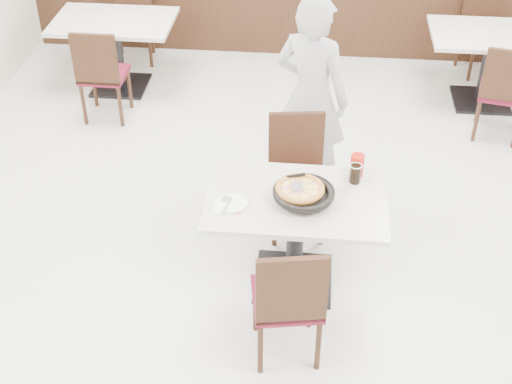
# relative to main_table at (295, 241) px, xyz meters

# --- Properties ---
(floor) EXTENTS (7.00, 7.00, 0.00)m
(floor) POSITION_rel_main_table_xyz_m (-0.21, 0.28, -0.38)
(floor) COLOR #B0B0AB
(floor) RESTS_ON ground
(wainscot_back) EXTENTS (5.90, 0.03, 1.10)m
(wainscot_back) POSITION_rel_main_table_xyz_m (-0.21, 3.76, 0.18)
(wainscot_back) COLOR black
(wainscot_back) RESTS_ON floor
(main_table) EXTENTS (1.25, 0.87, 0.75)m
(main_table) POSITION_rel_main_table_xyz_m (0.00, 0.00, 0.00)
(main_table) COLOR beige
(main_table) RESTS_ON floor
(chair_near) EXTENTS (0.49, 0.49, 0.95)m
(chair_near) POSITION_rel_main_table_xyz_m (-0.02, -0.64, 0.10)
(chair_near) COLOR black
(chair_near) RESTS_ON floor
(chair_far) EXTENTS (0.48, 0.48, 0.95)m
(chair_far) POSITION_rel_main_table_xyz_m (-0.02, 0.59, 0.10)
(chair_far) COLOR black
(chair_far) RESTS_ON floor
(trivet) EXTENTS (0.13, 0.13, 0.04)m
(trivet) POSITION_rel_main_table_xyz_m (0.02, 0.02, 0.39)
(trivet) COLOR black
(trivet) RESTS_ON main_table
(pizza_pan) EXTENTS (0.37, 0.37, 0.01)m
(pizza_pan) POSITION_rel_main_table_xyz_m (0.05, -0.03, 0.42)
(pizza_pan) COLOR black
(pizza_pan) RESTS_ON trivet
(pizza) EXTENTS (0.31, 0.31, 0.02)m
(pizza) POSITION_rel_main_table_xyz_m (0.02, -0.00, 0.44)
(pizza) COLOR #BB7B37
(pizza) RESTS_ON pizza_pan
(pizza_server) EXTENTS (0.09, 0.11, 0.00)m
(pizza_server) POSITION_rel_main_table_xyz_m (-0.00, 0.00, 0.47)
(pizza_server) COLOR white
(pizza_server) RESTS_ON pizza
(napkin) EXTENTS (0.17, 0.17, 0.00)m
(napkin) POSITION_rel_main_table_xyz_m (-0.45, -0.14, 0.38)
(napkin) COLOR white
(napkin) RESTS_ON main_table
(side_plate) EXTENTS (0.21, 0.21, 0.01)m
(side_plate) POSITION_rel_main_table_xyz_m (-0.42, -0.12, 0.38)
(side_plate) COLOR white
(side_plate) RESTS_ON napkin
(fork) EXTENTS (0.06, 0.18, 0.00)m
(fork) POSITION_rel_main_table_xyz_m (-0.45, -0.16, 0.39)
(fork) COLOR white
(fork) RESTS_ON side_plate
(cola_glass) EXTENTS (0.08, 0.08, 0.13)m
(cola_glass) POSITION_rel_main_table_xyz_m (0.38, 0.22, 0.44)
(cola_glass) COLOR black
(cola_glass) RESTS_ON main_table
(red_cup) EXTENTS (0.10, 0.10, 0.16)m
(red_cup) POSITION_rel_main_table_xyz_m (0.40, 0.31, 0.45)
(red_cup) COLOR #AA160B
(red_cup) RESTS_ON main_table
(diner_person) EXTENTS (0.73, 0.63, 1.70)m
(diner_person) POSITION_rel_main_table_xyz_m (0.05, 1.19, 0.48)
(diner_person) COLOR #ADACB1
(diner_person) RESTS_ON floor
(bg_table_left) EXTENTS (1.28, 0.93, 0.75)m
(bg_table_left) POSITION_rel_main_table_xyz_m (-1.98, 2.78, 0.00)
(bg_table_left) COLOR beige
(bg_table_left) RESTS_ON floor
(bg_chair_left_near) EXTENTS (0.42, 0.42, 0.95)m
(bg_chair_left_near) POSITION_rel_main_table_xyz_m (-1.95, 2.18, 0.10)
(bg_chair_left_near) COLOR black
(bg_chair_left_near) RESTS_ON floor
(bg_chair_left_far) EXTENTS (0.48, 0.48, 0.95)m
(bg_chair_left_far) POSITION_rel_main_table_xyz_m (-1.97, 3.42, 0.10)
(bg_chair_left_far) COLOR black
(bg_chair_left_far) RESTS_ON floor
(bg_table_right) EXTENTS (1.21, 0.82, 0.75)m
(bg_table_right) POSITION_rel_main_table_xyz_m (1.76, 2.82, 0.00)
(bg_table_right) COLOR beige
(bg_table_right) RESTS_ON floor
(bg_chair_right_near) EXTENTS (0.50, 0.50, 0.95)m
(bg_chair_right_near) POSITION_rel_main_table_xyz_m (1.79, 2.19, 0.10)
(bg_chair_right_near) COLOR black
(bg_chair_right_near) RESTS_ON floor
(bg_chair_right_far) EXTENTS (0.51, 0.51, 0.95)m
(bg_chair_right_far) POSITION_rel_main_table_xyz_m (1.83, 3.50, 0.10)
(bg_chair_right_far) COLOR black
(bg_chair_right_far) RESTS_ON floor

